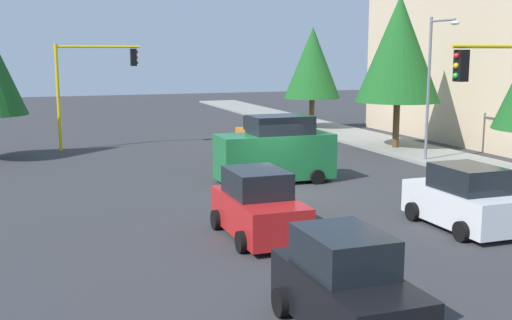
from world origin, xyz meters
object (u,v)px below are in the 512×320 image
car_red (258,207)px  car_black (346,288)px  street_lamp_curbside (434,74)px  delivery_van_green (276,152)px  traffic_signal_far_right (91,75)px  tree_roadside_far (313,63)px  tree_roadside_mid (399,49)px  car_white (463,200)px  car_orange (262,136)px

car_red → car_black: 6.68m
street_lamp_curbside → delivery_van_green: bearing=-79.5°
traffic_signal_far_right → car_black: size_ratio=1.54×
tree_roadside_far → tree_roadside_mid: bearing=2.9°
car_red → car_black: size_ratio=1.05×
street_lamp_curbside → tree_roadside_mid: bearing=169.7°
traffic_signal_far_right → tree_roadside_mid: bearing=69.1°
tree_roadside_mid → car_black: bearing=-34.2°
delivery_van_green → car_black: (13.93, -4.04, -0.39)m
car_white → car_black: size_ratio=1.05×
street_lamp_curbside → car_black: (15.54, -12.76, -3.45)m
delivery_van_green → car_orange: bearing=164.0°
tree_roadside_mid → car_white: (14.54, -6.71, -4.63)m
tree_roadside_far → car_orange: (8.48, -6.86, -3.73)m
car_red → traffic_signal_far_right: bearing=-171.7°
tree_roadside_mid → car_red: tree_roadside_mid is taller
car_black → car_orange: bearing=163.9°
street_lamp_curbside → tree_roadside_mid: tree_roadside_mid is taller
tree_roadside_mid → car_orange: bearing=-101.7°
traffic_signal_far_right → car_black: bearing=4.8°
delivery_van_green → car_white: size_ratio=1.21×
delivery_van_green → tree_roadside_far: bearing=150.6°
car_red → tree_roadside_far: bearing=151.9°
tree_roadside_mid → car_orange: tree_roadside_mid is taller
car_orange → car_red: same height
traffic_signal_far_right → car_red: size_ratio=1.47×
traffic_signal_far_right → car_orange: bearing=61.8°
traffic_signal_far_right → tree_roadside_far: (-4.00, 15.22, 0.53)m
street_lamp_curbside → car_white: (10.15, -5.91, -3.45)m
car_orange → delivery_van_green: bearing=-16.0°
tree_roadside_far → car_red: 26.65m
street_lamp_curbside → car_red: size_ratio=1.77×
traffic_signal_far_right → tree_roadside_far: bearing=104.7°
street_lamp_curbside → tree_roadside_far: (-14.39, 0.30, 0.28)m
traffic_signal_far_right → tree_roadside_mid: size_ratio=0.69×
tree_roadside_mid → tree_roadside_far: tree_roadside_mid is taller
car_red → street_lamp_curbside: bearing=126.3°
tree_roadside_far → delivery_van_green: size_ratio=1.47×
car_white → car_black: same height
car_red → car_white: bearing=78.6°
delivery_van_green → car_white: delivery_van_green is taller
street_lamp_curbside → tree_roadside_far: bearing=178.8°
car_white → car_black: bearing=-51.8°
street_lamp_curbside → car_orange: street_lamp_curbside is taller
car_orange → street_lamp_curbside: bearing=48.0°
tree_roadside_far → delivery_van_green: (16.00, -9.01, -3.35)m
street_lamp_curbside → tree_roadside_mid: 4.61m
traffic_signal_far_right → car_black: traffic_signal_far_right is taller
car_white → tree_roadside_far: bearing=165.8°
traffic_signal_far_right → street_lamp_curbside: street_lamp_curbside is taller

